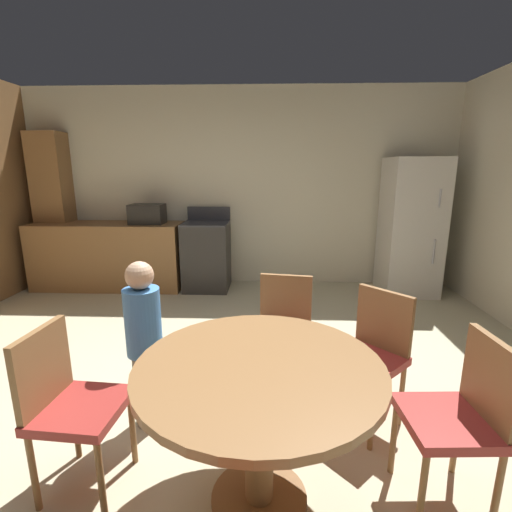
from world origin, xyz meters
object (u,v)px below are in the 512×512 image
(chair_west, at_px, (68,399))
(chair_east, at_px, (462,412))
(chair_north, at_px, (284,328))
(microwave, at_px, (147,214))
(chair_northeast, at_px, (372,349))
(dining_table, at_px, (259,395))
(refrigerator, at_px, (411,227))
(oven_range, at_px, (207,255))
(person_child, at_px, (144,341))

(chair_west, relative_size, chair_east, 1.00)
(chair_west, bearing_deg, chair_north, 42.74)
(chair_west, relative_size, chair_north, 1.00)
(microwave, xyz_separation_m, chair_north, (1.75, -2.40, -0.53))
(chair_north, bearing_deg, chair_west, -42.74)
(chair_west, distance_m, chair_north, 1.42)
(chair_north, bearing_deg, chair_northeast, 70.95)
(chair_west, height_order, chair_northeast, same)
(dining_table, xyz_separation_m, chair_northeast, (0.70, 0.66, -0.10))
(refrigerator, relative_size, chair_northeast, 2.02)
(microwave, relative_size, chair_east, 0.51)
(refrigerator, bearing_deg, chair_northeast, -113.90)
(oven_range, xyz_separation_m, microwave, (-0.78, -0.00, 0.56))
(dining_table, bearing_deg, chair_west, 175.71)
(microwave, height_order, chair_northeast, microwave)
(chair_north, bearing_deg, microwave, -135.08)
(refrigerator, xyz_separation_m, microwave, (-3.47, 0.05, 0.15))
(microwave, bearing_deg, chair_east, -52.15)
(chair_north, bearing_deg, dining_table, 0.00)
(oven_range, height_order, chair_east, oven_range)
(dining_table, distance_m, chair_northeast, 0.97)
(refrigerator, height_order, chair_northeast, refrigerator)
(chair_east, xyz_separation_m, chair_north, (-0.81, 0.90, 0.00))
(refrigerator, height_order, person_child, refrigerator)
(oven_range, height_order, chair_north, oven_range)
(refrigerator, bearing_deg, person_child, -133.58)
(microwave, xyz_separation_m, chair_east, (2.56, -3.30, -0.53))
(chair_northeast, bearing_deg, refrigerator, -157.01)
(dining_table, relative_size, person_child, 1.05)
(chair_east, distance_m, person_child, 1.77)
(chair_west, xyz_separation_m, person_child, (0.23, 0.49, 0.08))
(refrigerator, bearing_deg, chair_west, -131.30)
(oven_range, distance_m, chair_west, 3.28)
(refrigerator, relative_size, person_child, 1.61)
(chair_northeast, bearing_deg, chair_north, -70.95)
(oven_range, xyz_separation_m, refrigerator, (2.69, -0.05, 0.41))
(oven_range, xyz_separation_m, chair_west, (-0.14, -3.28, 0.03))
(dining_table, relative_size, chair_north, 1.31)
(dining_table, xyz_separation_m, chair_west, (-0.96, 0.07, -0.10))
(oven_range, relative_size, microwave, 2.50)
(dining_table, distance_m, chair_west, 0.97)
(person_child, bearing_deg, refrigerator, 83.82)
(microwave, relative_size, person_child, 0.40)
(dining_table, xyz_separation_m, chair_north, (0.15, 0.95, -0.10))
(dining_table, distance_m, chair_north, 0.97)
(dining_table, relative_size, chair_east, 1.31)
(chair_north, xyz_separation_m, person_child, (-0.88, -0.39, 0.08))
(chair_west, height_order, chair_east, same)
(refrigerator, distance_m, chair_east, 3.40)
(dining_table, height_order, chair_north, chair_north)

